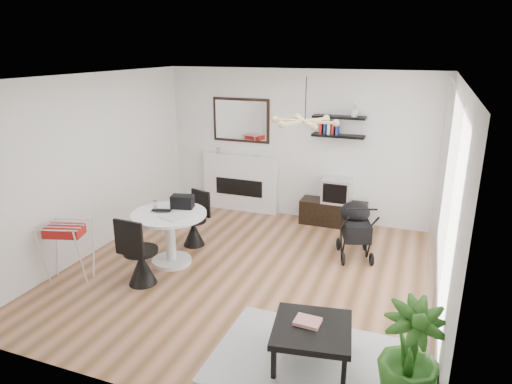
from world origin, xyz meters
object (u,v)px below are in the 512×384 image
at_px(crt_tv, 337,190).
at_px(coffee_table, 312,330).
at_px(tv_console, 333,213).
at_px(dining_table, 170,230).
at_px(fireplace, 240,176).
at_px(stroller, 355,231).
at_px(drying_rack, 69,250).
at_px(potted_plant, 410,354).

xyz_separation_m(crt_tv, coffee_table, (0.52, -3.80, -0.29)).
relative_size(tv_console, dining_table, 1.08).
bearing_deg(dining_table, coffee_table, -29.97).
height_order(fireplace, tv_console, fireplace).
xyz_separation_m(fireplace, stroller, (2.42, -1.29, -0.29)).
bearing_deg(stroller, drying_rack, -166.93).
relative_size(coffee_table, potted_plant, 0.90).
bearing_deg(stroller, fireplace, 133.48).
relative_size(crt_tv, potted_plant, 0.50).
height_order(dining_table, potted_plant, potted_plant).
xyz_separation_m(drying_rack, stroller, (3.50, 2.15, -0.04)).
bearing_deg(coffee_table, drying_rack, 171.82).
height_order(fireplace, dining_table, fireplace).
distance_m(crt_tv, dining_table, 3.08).
xyz_separation_m(tv_console, drying_rack, (-2.93, -3.30, 0.22)).
distance_m(dining_table, stroller, 2.76).
xyz_separation_m(crt_tv, stroller, (0.52, -1.15, -0.25)).
distance_m(tv_console, drying_rack, 4.42).
bearing_deg(stroller, coffee_table, -108.44).
relative_size(tv_console, crt_tv, 2.37).
relative_size(crt_tv, dining_table, 0.45).
bearing_deg(drying_rack, potted_plant, -25.66).
bearing_deg(drying_rack, tv_console, 31.94).
distance_m(drying_rack, stroller, 4.10).
distance_m(fireplace, coffee_table, 4.63).
bearing_deg(coffee_table, potted_plant, -13.15).
xyz_separation_m(fireplace, potted_plant, (3.35, -4.15, -0.19)).
distance_m(dining_table, potted_plant, 3.79).
bearing_deg(fireplace, crt_tv, -4.22).
relative_size(crt_tv, stroller, 0.53).
distance_m(fireplace, crt_tv, 1.90).
bearing_deg(dining_table, stroller, 26.23).
distance_m(dining_table, drying_rack, 1.38).
height_order(tv_console, coffee_table, tv_console).
bearing_deg(drying_rack, stroller, 15.15).
bearing_deg(potted_plant, fireplace, 128.88).
relative_size(fireplace, drying_rack, 2.61).
xyz_separation_m(crt_tv, dining_table, (-1.96, -2.37, -0.13)).
bearing_deg(tv_console, crt_tv, -3.96).
bearing_deg(fireplace, drying_rack, -107.46).
bearing_deg(tv_console, stroller, -63.86).
bearing_deg(drying_rack, dining_table, 25.91).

